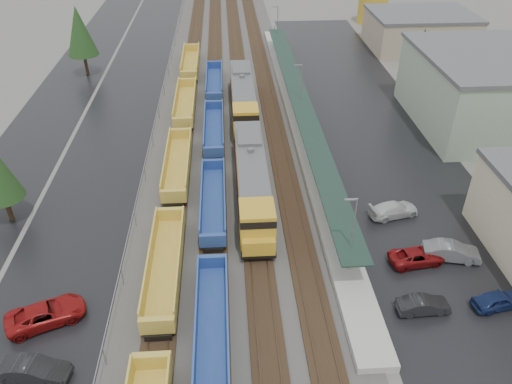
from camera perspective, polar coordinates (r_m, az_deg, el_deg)
ballast_strip at (r=77.10m, az=-3.23°, el=11.09°), size 20.00×160.00×0.08m
trackbed at (r=77.05m, az=-3.24°, el=11.17°), size 14.60×160.00×0.22m
west_parking_lot at (r=78.48m, az=-14.43°, el=10.47°), size 10.00×160.00×0.02m
west_road at (r=80.93m, az=-21.49°, el=9.88°), size 9.00×160.00×0.02m
east_commuter_lot at (r=70.72m, az=12.66°, el=8.08°), size 16.00×100.00×0.02m
station_platform at (r=68.42m, az=4.98°, el=8.57°), size 3.00×80.00×8.00m
chainlink_fence at (r=75.60m, az=-10.61°, el=11.38°), size 0.08×160.04×2.02m
tree_west_far at (r=87.19m, az=-19.53°, el=16.96°), size 4.84×4.84×11.00m
tree_east at (r=78.29m, az=18.33°, el=14.87°), size 4.40×4.40×10.00m
locomotive_lead at (r=50.58m, az=-0.44°, el=1.13°), size 3.16×20.81×4.71m
locomotive_trail at (r=69.15m, az=-1.49°, el=10.58°), size 3.16×20.81×4.71m
well_string_yellow at (r=49.80m, az=-9.51°, el=-1.83°), size 2.67×98.03×2.36m
well_string_blue at (r=44.05m, az=-4.95°, el=-7.04°), size 2.44×94.32×2.17m
storage_tank at (r=116.60m, az=13.19°, el=19.83°), size 6.22×6.22×6.22m
parked_car_west_b at (r=39.19m, az=-24.00°, el=-18.12°), size 2.40×5.00×1.58m
parked_car_west_c at (r=42.49m, az=-22.88°, el=-12.72°), size 4.78×6.47×1.63m
parked_car_east_a at (r=42.20m, az=18.57°, el=-12.16°), size 1.61×4.25×1.38m
parked_car_east_b at (r=46.46m, az=17.90°, el=-7.03°), size 2.97×5.23×1.38m
parked_car_east_c at (r=51.53m, az=15.47°, el=-1.95°), size 3.20×5.40×1.47m
parked_car_east_d at (r=44.76m, az=25.93°, el=-11.07°), size 2.39×4.42×1.43m
parked_car_east_e at (r=47.80m, az=21.42°, el=-6.36°), size 2.73×5.22×1.64m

